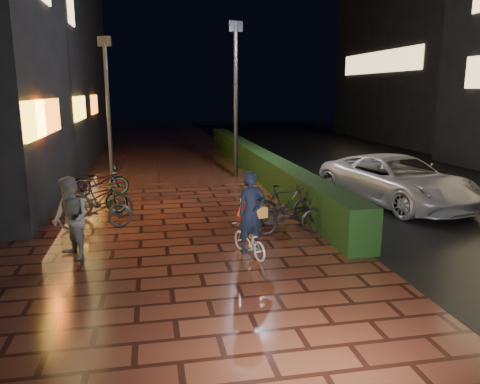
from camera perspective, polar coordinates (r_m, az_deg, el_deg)
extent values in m
plane|color=#381911|center=(10.77, -6.07, -5.50)|extent=(80.00, 80.00, 0.00)
cube|color=black|center=(18.40, 21.58, 1.18)|extent=(11.00, 60.00, 0.01)
cube|color=black|center=(18.89, 1.84, 3.84)|extent=(0.70, 20.00, 1.00)
imported|color=#505052|center=(9.78, -19.97, -3.02)|extent=(0.95, 1.01, 1.64)
imported|color=#B8B9BE|center=(14.39, 18.57, 1.39)|extent=(3.45, 5.49, 1.41)
cube|color=yellow|center=(12.04, -23.77, 8.04)|extent=(0.08, 2.00, 0.90)
cube|color=orange|center=(13.50, -22.38, 8.51)|extent=(0.08, 3.00, 0.90)
cube|color=yellow|center=(19.42, -18.94, 9.65)|extent=(0.08, 2.80, 0.90)
cube|color=orange|center=(24.38, -17.35, 10.16)|extent=(0.08, 2.20, 0.90)
cube|color=#FFD88C|center=(19.13, -19.95, 20.39)|extent=(0.06, 1.20, 1.20)
cube|color=black|center=(33.84, 23.14, 17.68)|extent=(8.00, 14.00, 14.00)
cube|color=#FFD88C|center=(31.67, 16.50, 14.94)|extent=(0.06, 10.00, 1.30)
cylinder|color=black|center=(17.93, -0.52, 10.88)|extent=(0.18, 0.18, 5.67)
cube|color=black|center=(18.07, -0.54, 19.55)|extent=(0.55, 0.21, 0.38)
cylinder|color=black|center=(17.39, -15.73, 9.31)|extent=(0.17, 0.17, 5.02)
cube|color=black|center=(17.45, -16.21, 17.24)|extent=(0.48, 0.23, 0.34)
imported|color=silver|center=(9.46, 1.09, -5.93)|extent=(0.77, 1.29, 0.64)
imported|color=black|center=(9.20, 1.39, -2.48)|extent=(0.69, 0.55, 1.63)
cube|color=#9A572A|center=(9.29, 2.47, -2.55)|extent=(0.31, 0.20, 0.21)
cone|color=#FF540D|center=(11.20, 1.43, -2.87)|extent=(0.44, 0.44, 0.70)
cone|color=#FA390D|center=(12.44, 0.65, -1.32)|extent=(0.44, 0.44, 0.70)
cube|color=#EF480C|center=(11.29, 1.42, -4.51)|extent=(0.41, 0.41, 0.03)
cube|color=#DC5F0B|center=(12.53, 0.64, -2.80)|extent=(0.41, 0.41, 0.03)
cube|color=red|center=(11.75, 1.02, -0.59)|extent=(0.19, 1.50, 0.07)
cube|color=black|center=(12.84, 1.37, -0.86)|extent=(0.57, 0.50, 0.04)
cylinder|color=black|center=(12.66, 0.89, -1.91)|extent=(0.03, 0.03, 0.34)
cylinder|color=black|center=(12.83, 2.46, -1.73)|extent=(0.03, 0.03, 0.34)
cylinder|color=black|center=(12.94, 0.27, -1.60)|extent=(0.03, 0.03, 0.34)
cylinder|color=black|center=(13.11, 1.82, -1.43)|extent=(0.03, 0.03, 0.34)
cube|color=#0B3894|center=(12.81, 1.37, -0.20)|extent=(0.42, 0.38, 0.27)
cylinder|color=black|center=(12.64, 1.09, -0.45)|extent=(0.18, 0.38, 0.86)
imported|color=black|center=(13.23, -17.31, -0.57)|extent=(1.78, 0.72, 0.92)
imported|color=black|center=(12.71, -16.72, -0.80)|extent=(1.73, 0.63, 1.02)
imported|color=black|center=(11.77, -17.27, -2.12)|extent=(1.77, 0.67, 0.92)
imported|color=black|center=(15.42, -16.67, 1.25)|extent=(1.80, 0.79, 0.92)
imported|color=black|center=(10.88, 6.04, -2.79)|extent=(1.76, 0.63, 0.92)
imported|color=black|center=(11.64, 5.55, -1.52)|extent=(1.72, 0.59, 1.02)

